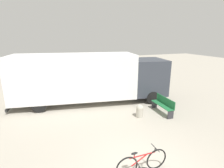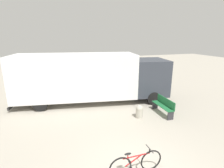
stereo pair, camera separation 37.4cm
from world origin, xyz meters
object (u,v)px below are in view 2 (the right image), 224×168
(park_bench, at_px, (164,105))
(bollard_near_bench, at_px, (139,111))
(bicycle_middle, at_px, (136,163))
(delivery_truck, at_px, (91,76))

(park_bench, bearing_deg, bollard_near_bench, 91.99)
(bollard_near_bench, bearing_deg, bicycle_middle, -118.68)
(delivery_truck, relative_size, bicycle_middle, 5.59)
(delivery_truck, relative_size, bollard_near_bench, 14.09)
(bicycle_middle, relative_size, bollard_near_bench, 2.52)
(park_bench, height_order, bollard_near_bench, park_bench)
(bollard_near_bench, bearing_deg, delivery_truck, 121.19)
(park_bench, bearing_deg, delivery_truck, 49.34)
(park_bench, distance_m, bicycle_middle, 4.82)
(bicycle_middle, bearing_deg, park_bench, 46.09)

